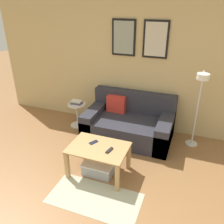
{
  "coord_description": "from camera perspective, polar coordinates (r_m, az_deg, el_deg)",
  "views": [
    {
      "loc": [
        1.32,
        -1.31,
        2.42
      ],
      "look_at": [
        0.18,
        1.7,
        0.85
      ],
      "focal_mm": 38.0,
      "sensor_mm": 36.0,
      "label": 1
    }
  ],
  "objects": [
    {
      "name": "wall_back",
      "position": [
        4.61,
        3.58,
        11.68
      ],
      "size": [
        5.6,
        0.09,
        2.55
      ],
      "color": "tan",
      "rests_on": "ground_plane"
    },
    {
      "name": "area_rug",
      "position": [
        3.37,
        -4.21,
        -19.95
      ],
      "size": [
        1.23,
        0.61,
        0.01
      ],
      "primitive_type": "cube",
      "color": "#B2B79E",
      "rests_on": "ground_plane"
    },
    {
      "name": "couch",
      "position": [
        4.48,
        4.11,
        -2.76
      ],
      "size": [
        1.59,
        0.96,
        0.8
      ],
      "color": "#2D2D38",
      "rests_on": "ground_plane"
    },
    {
      "name": "coffee_table",
      "position": [
        3.53,
        -3.28,
        -9.64
      ],
      "size": [
        0.85,
        0.59,
        0.46
      ],
      "color": "tan",
      "rests_on": "ground_plane"
    },
    {
      "name": "storage_bin",
      "position": [
        3.72,
        -2.87,
        -12.76
      ],
      "size": [
        0.47,
        0.43,
        0.19
      ],
      "color": "#9EA3A8",
      "rests_on": "ground_plane"
    },
    {
      "name": "floor_lamp",
      "position": [
        4.03,
        20.3,
        3.46
      ],
      "size": [
        0.21,
        0.43,
        1.39
      ],
      "color": "silver",
      "rests_on": "ground_plane"
    },
    {
      "name": "side_table",
      "position": [
        4.88,
        -8.35,
        -0.16
      ],
      "size": [
        0.36,
        0.36,
        0.49
      ],
      "color": "silver",
      "rests_on": "ground_plane"
    },
    {
      "name": "book_stack",
      "position": [
        4.78,
        -8.52,
        2.27
      ],
      "size": [
        0.24,
        0.2,
        0.08
      ],
      "color": "silver",
      "rests_on": "side_table"
    },
    {
      "name": "remote_control",
      "position": [
        3.39,
        -0.66,
        -9.19
      ],
      "size": [
        0.07,
        0.16,
        0.02
      ],
      "primitive_type": "cube",
      "rotation": [
        0.0,
        0.0,
        -0.21
      ],
      "color": "#232328",
      "rests_on": "coffee_table"
    },
    {
      "name": "cell_phone",
      "position": [
        3.58,
        -4.47,
        -7.27
      ],
      "size": [
        0.12,
        0.15,
        0.01
      ],
      "primitive_type": "cube",
      "rotation": [
        0.0,
        0.0,
        -0.5
      ],
      "color": "#1E2338",
      "rests_on": "coffee_table"
    }
  ]
}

